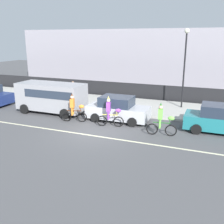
% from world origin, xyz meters
% --- Properties ---
extents(ground_plane, '(80.00, 80.00, 0.00)m').
position_xyz_m(ground_plane, '(0.00, 0.00, 0.00)').
color(ground_plane, '#4C4C4F').
extents(road_centre_line, '(36.00, 0.14, 0.01)m').
position_xyz_m(road_centre_line, '(0.00, -0.50, 0.00)').
color(road_centre_line, beige).
rests_on(road_centre_line, ground).
extents(sidewalk_curb, '(60.00, 5.00, 0.15)m').
position_xyz_m(sidewalk_curb, '(0.00, 6.50, 0.07)').
color(sidewalk_curb, '#ADAAA3').
rests_on(sidewalk_curb, ground).
extents(fence_line, '(40.00, 0.08, 1.40)m').
position_xyz_m(fence_line, '(0.00, 9.40, 0.70)').
color(fence_line, black).
rests_on(fence_line, ground).
extents(building_backdrop, '(28.00, 8.00, 6.26)m').
position_xyz_m(building_backdrop, '(-1.94, 18.00, 3.13)').
color(building_backdrop, '#99939E').
rests_on(building_backdrop, ground).
extents(parade_cyclist_orange, '(1.69, 0.58, 1.92)m').
position_xyz_m(parade_cyclist_orange, '(-2.00, 1.38, 0.84)').
color(parade_cyclist_orange, black).
rests_on(parade_cyclist_orange, ground).
extents(parade_cyclist_purple, '(1.69, 0.56, 1.92)m').
position_xyz_m(parade_cyclist_purple, '(0.56, 1.38, 0.84)').
color(parade_cyclist_purple, black).
rests_on(parade_cyclist_purple, ground).
extents(parade_cyclist_lime, '(1.71, 0.52, 1.92)m').
position_xyz_m(parade_cyclist_lime, '(3.85, 1.00, 0.84)').
color(parade_cyclist_lime, black).
rests_on(parade_cyclist_lime, ground).
extents(parked_van_grey, '(5.00, 2.22, 2.18)m').
position_xyz_m(parked_van_grey, '(-4.58, 2.70, 1.28)').
color(parked_van_grey, '#99999E').
rests_on(parked_van_grey, ground).
extents(parked_car_teal, '(4.10, 1.92, 1.64)m').
position_xyz_m(parked_car_teal, '(6.90, 2.80, 0.78)').
color(parked_car_teal, '#1E727A').
rests_on(parked_car_teal, ground).
extents(parked_car_silver, '(4.10, 1.92, 1.64)m').
position_xyz_m(parked_car_silver, '(0.55, 2.67, 0.78)').
color(parked_car_silver, '#B7BABF').
rests_on(parked_car_silver, ground).
extents(street_lamp_post, '(0.36, 0.36, 5.86)m').
position_xyz_m(street_lamp_post, '(4.11, 7.26, 3.99)').
color(street_lamp_post, black).
rests_on(street_lamp_post, sidewalk_curb).
extents(pedestrian_onlooker, '(0.32, 0.20, 1.62)m').
position_xyz_m(pedestrian_onlooker, '(-4.95, 6.33, 1.01)').
color(pedestrian_onlooker, '#33333D').
rests_on(pedestrian_onlooker, sidewalk_curb).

